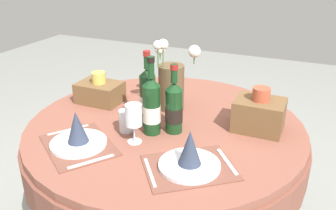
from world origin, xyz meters
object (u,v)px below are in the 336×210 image
dining_table (165,146)px  wine_bottle_centre (152,106)px  place_setting_right (190,157)px  wine_glass_left (134,116)px  wine_bottle_left (148,96)px  place_setting_left (78,136)px  wine_bottle_right (174,107)px  woven_basket_side_right (259,114)px  tumbler_near_left (126,121)px  flower_vase (172,82)px  woven_basket_side_left (100,91)px

dining_table → wine_bottle_centre: size_ratio=3.77×
place_setting_right → wine_glass_left: wine_glass_left is taller
place_setting_right → wine_bottle_left: 0.44m
place_setting_left → wine_bottle_right: wine_bottle_right is taller
woven_basket_side_right → tumbler_near_left: bearing=-154.2°
dining_table → wine_bottle_centre: bearing=-97.2°
wine_bottle_left → wine_bottle_centre: (0.06, -0.08, -0.00)m
wine_bottle_left → woven_basket_side_right: size_ratio=1.61×
flower_vase → wine_bottle_centre: size_ratio=1.05×
dining_table → flower_vase: size_ratio=3.59×
place_setting_right → tumbler_near_left: (-0.37, 0.16, 0.01)m
wine_bottle_left → wine_glass_left: wine_bottle_left is taller
place_setting_left → wine_glass_left: wine_glass_left is taller
wine_bottle_left → woven_basket_side_right: wine_bottle_left is taller
flower_vase → wine_bottle_right: 0.26m
flower_vase → wine_glass_left: flower_vase is taller
place_setting_right → woven_basket_side_left: 0.79m
place_setting_right → tumbler_near_left: 0.41m
wine_bottle_right → woven_basket_side_left: size_ratio=1.38×
tumbler_near_left → wine_bottle_right: bearing=24.3°
place_setting_left → wine_bottle_centre: (0.24, 0.23, 0.09)m
place_setting_right → wine_bottle_right: (-0.17, 0.25, 0.07)m
place_setting_right → woven_basket_side_right: woven_basket_side_right is taller
place_setting_right → woven_basket_side_left: size_ratio=1.83×
dining_table → wine_bottle_right: wine_bottle_right is taller
dining_table → woven_basket_side_left: size_ratio=5.79×
dining_table → woven_basket_side_left: (-0.43, 0.09, 0.19)m
woven_basket_side_left → woven_basket_side_right: size_ratio=1.05×
place_setting_right → woven_basket_side_left: woven_basket_side_left is taller
place_setting_left → woven_basket_side_left: size_ratio=1.83×
dining_table → woven_basket_side_right: size_ratio=6.11×
place_setting_left → wine_bottle_left: size_ratio=1.20×
wine_glass_left → dining_table: bearing=78.6°
place_setting_left → place_setting_right: same height
flower_vase → tumbler_near_left: 0.35m
place_setting_left → wine_bottle_centre: 0.34m
wine_glass_left → wine_bottle_centre: bearing=74.3°
wine_bottle_left → wine_bottle_centre: wine_bottle_centre is taller
wine_glass_left → woven_basket_side_left: 0.50m
wine_bottle_centre → flower_vase: bearing=95.4°
flower_vase → wine_bottle_left: flower_vase is taller
dining_table → woven_basket_side_left: woven_basket_side_left is taller
wine_bottle_centre → wine_bottle_right: 0.10m
flower_vase → wine_glass_left: 0.40m
place_setting_right → wine_bottle_centre: size_ratio=1.19×
place_setting_left → wine_glass_left: size_ratio=2.41×
place_setting_right → flower_vase: 0.58m
dining_table → wine_bottle_centre: wine_bottle_centre is taller
wine_bottle_right → woven_basket_side_right: size_ratio=1.45×
place_setting_right → place_setting_left: bearing=-176.3°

